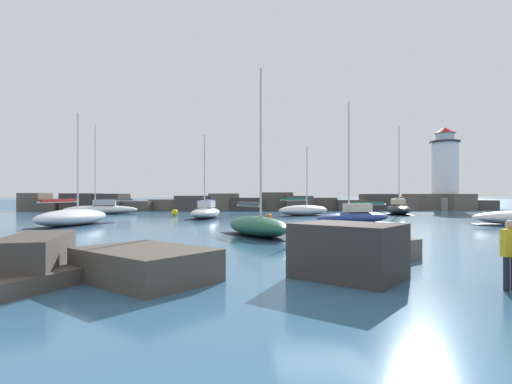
{
  "coord_description": "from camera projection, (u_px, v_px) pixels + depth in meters",
  "views": [
    {
      "loc": [
        -2.33,
        -11.17,
        2.29
      ],
      "look_at": [
        -0.29,
        31.59,
        2.53
      ],
      "focal_mm": 28.0,
      "sensor_mm": 36.0,
      "label": 1
    }
  ],
  "objects": [
    {
      "name": "sailboat_moored_3",
      "position": [
        398.0,
        209.0,
        44.72
      ],
      "size": [
        4.02,
        6.92,
        9.79
      ],
      "color": "black",
      "rests_on": "ground"
    },
    {
      "name": "mooring_buoy_far_side",
      "position": [
        175.0,
        213.0,
        42.1
      ],
      "size": [
        0.7,
        0.7,
        0.9
      ],
      "color": "yellow",
      "rests_on": "ground"
    },
    {
      "name": "lighthouse",
      "position": [
        445.0,
        175.0,
        58.65
      ],
      "size": [
        4.95,
        4.95,
        12.16
      ],
      "color": "gray",
      "rests_on": "ground"
    },
    {
      "name": "mooring_buoy_orange_near",
      "position": [
        269.0,
        217.0,
        35.75
      ],
      "size": [
        0.55,
        0.55,
        0.75
      ],
      "color": "#EA5914",
      "rests_on": "ground"
    },
    {
      "name": "sailboat_moored_6",
      "position": [
        257.0,
        226.0,
        21.73
      ],
      "size": [
        4.29,
        6.34,
        9.05
      ],
      "color": "#195138",
      "rests_on": "ground"
    },
    {
      "name": "person_on_rocks",
      "position": [
        510.0,
        251.0,
        9.42
      ],
      "size": [
        0.36,
        0.22,
        1.68
      ],
      "color": "#282833",
      "rests_on": "ground"
    },
    {
      "name": "breakwater_jetty",
      "position": [
        264.0,
        203.0,
        56.87
      ],
      "size": [
        67.65,
        6.67,
        2.55
      ],
      "color": "brown",
      "rests_on": "ground"
    },
    {
      "name": "sailboat_moored_2",
      "position": [
        206.0,
        212.0,
        37.69
      ],
      "size": [
        3.38,
        6.13,
        7.83
      ],
      "color": "silver",
      "rests_on": "ground"
    },
    {
      "name": "open_sea_beyond",
      "position": [
        245.0,
        202.0,
        116.75
      ],
      "size": [
        400.0,
        116.0,
        0.01
      ],
      "color": "#235175",
      "rests_on": "ground"
    },
    {
      "name": "foreground_rocks",
      "position": [
        297.0,
        264.0,
        10.1
      ],
      "size": [
        17.87,
        10.23,
        1.49
      ],
      "color": "brown",
      "rests_on": "ground"
    },
    {
      "name": "sailboat_moored_1",
      "position": [
        355.0,
        216.0,
        31.12
      ],
      "size": [
        7.12,
        4.61,
        9.52
      ],
      "color": "navy",
      "rests_on": "ground"
    },
    {
      "name": "sailboat_moored_0",
      "position": [
        73.0,
        217.0,
        28.97
      ],
      "size": [
        4.39,
        7.54,
        8.32
      ],
      "color": "silver",
      "rests_on": "ground"
    },
    {
      "name": "sailboat_moored_4",
      "position": [
        101.0,
        209.0,
        45.74
      ],
      "size": [
        8.38,
        3.67,
        10.3
      ],
      "color": "white",
      "rests_on": "ground"
    },
    {
      "name": "sailboat_moored_7",
      "position": [
        303.0,
        210.0,
        42.56
      ],
      "size": [
        6.1,
        3.93,
        7.42
      ],
      "color": "white",
      "rests_on": "ground"
    },
    {
      "name": "ground_plane",
      "position": [
        319.0,
        275.0,
        11.25
      ],
      "size": [
        600.0,
        600.0,
        0.0
      ],
      "primitive_type": "plane",
      "color": "#336084"
    }
  ]
}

